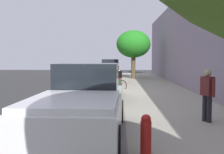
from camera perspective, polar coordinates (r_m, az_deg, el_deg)
name	(u,v)px	position (r m, az deg, el deg)	size (l,w,h in m)	color
ground	(94,96)	(15.62, -3.73, -3.88)	(68.76, 68.76, 0.00)	#323232
sidewalk	(159,95)	(15.70, 9.61, -3.61)	(4.03, 42.98, 0.15)	#A39F8C
curb_edge	(121,95)	(15.54, 1.92, -3.63)	(0.16, 42.98, 0.15)	gray
lane_stripe_centre	(38,100)	(14.67, -14.77, -4.49)	(0.14, 40.00, 0.01)	white
lane_stripe_bike_edge	(95,96)	(15.61, -3.49, -3.87)	(0.12, 42.98, 0.01)	white
building_facade	(202,37)	(16.08, 17.84, 7.84)	(0.50, 42.98, 6.53)	gray
parked_pickup_white_second	(83,105)	(7.29, -5.93, -5.65)	(2.14, 5.35, 1.95)	white
parked_sedan_green_mid	(102,86)	(13.61, -2.13, -1.83)	(1.93, 4.44, 1.52)	#1E512D
parked_sedan_red_far	(109,75)	(22.24, -0.67, 0.38)	(2.02, 4.49, 1.52)	maroon
parked_suv_silver_farthest	(111,68)	(29.49, -0.30, 1.77)	(1.97, 4.70, 1.99)	#B7BABF
bicycle_at_curb	(114,85)	(18.03, 0.40, -1.60)	(1.67, 0.71, 0.78)	black
cyclist_with_backpack	(117,76)	(17.52, 1.09, 0.17)	(0.53, 0.55, 1.61)	#C6B284
street_tree_mid_block	(133,44)	(27.04, 4.39, 6.66)	(3.27, 3.27, 4.62)	brown
pedestrian_on_phone	(207,92)	(9.02, 18.86, -2.95)	(0.36, 0.58, 1.62)	black
fire_hydrant	(146,135)	(5.72, 6.92, -11.64)	(0.22, 0.22, 0.84)	red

